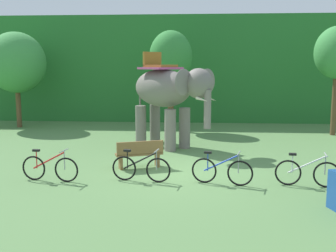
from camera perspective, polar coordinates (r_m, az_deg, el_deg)
The scene contains 10 objects.
ground_plane at distance 12.77m, azimuth 1.79°, elevation -6.47°, with size 80.00×80.00×0.00m, color #567F47.
foliage_hedge at distance 26.38m, azimuth 3.16°, elevation 7.86°, with size 36.00×6.00×6.00m, color #28702D.
tree_center_right at distance 23.01m, azimuth -20.10°, elevation 8.16°, with size 3.01×3.01×4.93m.
tree_right at distance 20.70m, azimuth 0.38°, elevation 9.35°, with size 2.11×2.11×4.93m.
elephant at distance 16.35m, azimuth -0.03°, elevation 4.67°, with size 3.73×3.63×3.78m.
bike_red at distance 12.28m, azimuth -15.91°, elevation -5.55°, with size 1.70×0.52×0.92m.
bike_black at distance 11.82m, azimuth -3.74°, elevation -5.79°, with size 1.70×0.52×0.92m.
bike_blue at distance 11.60m, azimuth 7.38°, elevation -6.11°, with size 1.68×0.58×0.92m.
bike_white at distance 11.93m, azimuth 18.53°, elevation -6.08°, with size 1.70×0.52×0.92m.
wooden_bench at distance 13.29m, azimuth -3.93°, elevation -3.77°, with size 1.55×0.92×0.89m.
Camera 1 is at (0.52, -12.33, 3.30)m, focal length 44.44 mm.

